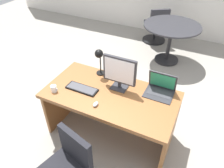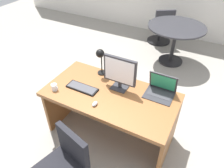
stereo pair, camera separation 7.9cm
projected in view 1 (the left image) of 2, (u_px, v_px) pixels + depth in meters
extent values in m
plane|color=gray|center=(145.00, 78.00, 4.11)|extent=(12.00, 12.00, 0.00)
cube|color=brown|center=(111.00, 95.00, 2.60)|extent=(1.62, 0.83, 0.05)
cube|color=brown|center=(62.00, 99.00, 3.10)|extent=(0.04, 0.73, 0.70)
cube|color=brown|center=(169.00, 137.00, 2.56)|extent=(0.04, 0.73, 0.70)
cube|color=brown|center=(120.00, 100.00, 3.03)|extent=(1.42, 0.02, 0.49)
cube|color=#2D2D33|center=(119.00, 87.00, 2.67)|extent=(0.20, 0.16, 0.01)
cube|color=#2D2D33|center=(120.00, 84.00, 2.65)|extent=(0.04, 0.02, 0.08)
cube|color=#2D2D33|center=(120.00, 70.00, 2.51)|extent=(0.41, 0.04, 0.35)
cube|color=white|center=(119.00, 71.00, 2.50)|extent=(0.37, 0.00, 0.30)
cube|color=#2D2D33|center=(159.00, 94.00, 2.58)|extent=(0.34, 0.28, 0.01)
cube|color=#38383D|center=(159.00, 92.00, 2.59)|extent=(0.29, 0.15, 0.00)
cube|color=#2D2D33|center=(163.00, 81.00, 2.57)|extent=(0.34, 0.08, 0.26)
cube|color=#2D9966|center=(162.00, 81.00, 2.56)|extent=(0.30, 0.06, 0.21)
cube|color=black|center=(82.00, 89.00, 2.65)|extent=(0.41, 0.15, 0.02)
cube|color=#47474C|center=(82.00, 88.00, 2.64)|extent=(0.37, 0.13, 0.00)
ellipsoid|color=#B7BABF|center=(96.00, 104.00, 2.41)|extent=(0.05, 0.09, 0.04)
cylinder|color=black|center=(101.00, 73.00, 2.92)|extent=(0.12, 0.12, 0.01)
cylinder|color=black|center=(100.00, 64.00, 2.83)|extent=(0.02, 0.02, 0.27)
sphere|color=black|center=(99.00, 54.00, 2.70)|extent=(0.11, 0.11, 0.11)
cylinder|color=white|center=(54.00, 89.00, 2.60)|extent=(0.07, 0.07, 0.08)
torus|color=white|center=(56.00, 89.00, 2.58)|extent=(0.05, 0.01, 0.05)
cube|color=black|center=(75.00, 147.00, 2.16)|extent=(0.44, 0.17, 0.38)
cylinder|color=black|center=(166.00, 59.00, 4.60)|extent=(0.50, 0.50, 0.04)
cylinder|color=black|center=(169.00, 43.00, 4.36)|extent=(0.08, 0.08, 0.73)
cylinder|color=#2D2D33|center=(172.00, 26.00, 4.13)|extent=(1.11, 1.11, 0.03)
cylinder|color=black|center=(154.00, 40.00, 5.34)|extent=(0.56, 0.56, 0.04)
cylinder|color=black|center=(155.00, 33.00, 5.22)|extent=(0.05, 0.05, 0.35)
cube|color=#2D2D33|center=(156.00, 24.00, 5.09)|extent=(0.64, 0.64, 0.08)
cube|color=#2D2D33|center=(160.00, 18.00, 4.78)|extent=(0.40, 0.29, 0.39)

